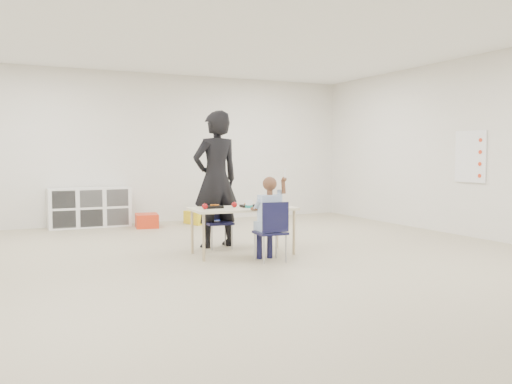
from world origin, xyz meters
name	(u,v)px	position (x,y,z in m)	size (l,w,h in m)	color
room	(254,144)	(0.00, 0.00, 1.40)	(9.00, 9.02, 2.80)	#B5A98B
table	(243,231)	(0.19, 0.75, 0.31)	(1.36, 0.74, 0.60)	#F2E7C2
chair_near	(270,231)	(0.31, 0.19, 0.36)	(0.35, 0.33, 0.72)	black
chair_far	(219,222)	(0.08, 1.31, 0.36)	(0.35, 0.33, 0.72)	black
child	(270,214)	(0.31, 0.19, 0.57)	(0.48, 0.48, 1.14)	#9BACD2
lunch_tray_near	(249,206)	(0.30, 0.78, 0.62)	(0.22, 0.16, 0.03)	black
lunch_tray_far	(214,207)	(-0.17, 0.83, 0.62)	(0.22, 0.16, 0.03)	black
milk_carton	(249,204)	(0.22, 0.61, 0.65)	(0.07, 0.07, 0.10)	white
bread_roll	(264,205)	(0.45, 0.64, 0.64)	(0.09, 0.09, 0.07)	tan
apple_near	(234,205)	(0.10, 0.80, 0.64)	(0.07, 0.07, 0.07)	maroon
apple_far	(205,206)	(-0.33, 0.75, 0.64)	(0.07, 0.07, 0.07)	maroon
cubby_shelf	(90,207)	(-1.20, 4.28, 0.35)	(1.40, 0.40, 0.70)	white
rules_poster	(470,157)	(3.98, 0.60, 1.25)	(0.02, 0.60, 0.80)	white
adult	(216,179)	(0.08, 1.42, 0.94)	(0.69, 0.45, 1.88)	black
bin_red	(147,221)	(-0.30, 3.82, 0.12)	(0.38, 0.49, 0.24)	red
bin_yellow	(199,217)	(0.70, 3.90, 0.12)	(0.37, 0.48, 0.24)	yellow
bin_blue	(217,217)	(1.05, 3.90, 0.11)	(0.35, 0.45, 0.22)	#162CAB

